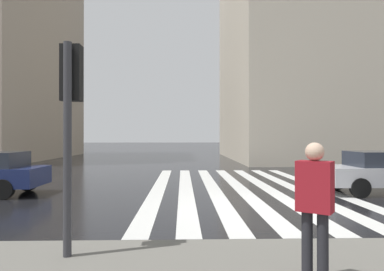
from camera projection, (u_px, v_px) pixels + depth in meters
ground_plane at (259, 210)px, 8.86m from camera, size 220.00×220.00×0.00m
zebra_crossing at (239, 187)px, 12.86m from camera, size 13.00×6.50×0.01m
haussmann_block_corner at (380, 39)px, 30.31m from camera, size 16.98×26.70×21.59m
traffic_signal_post at (70, 102)px, 5.12m from camera, size 0.44×0.30×3.14m
pedestrian_approaching_kerb at (315, 201)px, 4.05m from camera, size 0.43×0.46×1.68m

